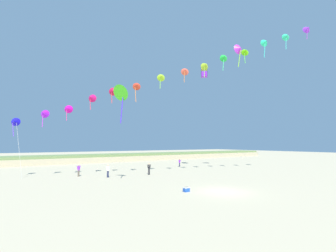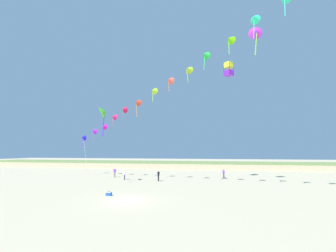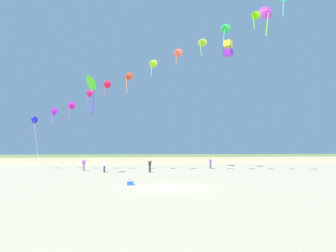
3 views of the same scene
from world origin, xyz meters
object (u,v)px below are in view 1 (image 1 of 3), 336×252
large_kite_mid_trail (122,92)px  large_kite_low_lead (204,71)px  person_near_left (79,169)px  beach_cooler (186,189)px  person_mid_center (108,170)px  person_far_left (180,162)px  large_kite_high_solo (239,49)px  person_near_right (149,168)px

large_kite_mid_trail → large_kite_low_lead: bearing=19.4°
person_near_left → beach_cooler: size_ratio=3.01×
person_mid_center → person_far_left: person_mid_center is taller
large_kite_high_solo → person_far_left: bearing=109.5°
person_near_left → beach_cooler: 17.57m
person_near_left → beach_cooler: (6.72, -16.21, -0.79)m
person_near_left → large_kite_low_lead: bearing=-9.3°
person_far_left → large_kite_mid_trail: size_ratio=0.34×
large_kite_low_lead → large_kite_mid_trail: size_ratio=0.49×
large_kite_mid_trail → beach_cooler: size_ratio=7.94×
person_mid_center → beach_cooler: person_mid_center is taller
person_near_right → large_kite_high_solo: large_kite_high_solo is taller
large_kite_low_lead → beach_cooler: 26.03m
person_near_right → person_far_left: bearing=33.1°
person_far_left → large_kite_low_lead: 18.36m
person_near_left → person_mid_center: size_ratio=0.99×
person_near_left → large_kite_low_lead: large_kite_low_lead is taller
person_mid_center → large_kite_high_solo: size_ratio=0.42×
person_mid_center → beach_cooler: (3.52, -13.11, -0.81)m
person_near_left → large_kite_high_solo: (24.07, -8.76, 20.05)m
large_kite_high_solo → person_near_left: bearing=160.0°
person_mid_center → large_kite_low_lead: large_kite_low_lead is taller
person_far_left → large_kite_low_lead: (0.93, -6.63, 17.10)m
person_far_left → person_near_right: bearing=-146.9°
large_kite_mid_trail → person_near_left: bearing=104.2°
beach_cooler → person_near_left: bearing=112.5°
person_near_right → large_kite_high_solo: (14.81, -5.06, 20.07)m
person_near_right → person_mid_center: size_ratio=0.98×
large_kite_low_lead → large_kite_mid_trail: bearing=-160.6°
person_mid_center → large_kite_low_lead: size_ratio=0.79×
large_kite_low_lead → large_kite_mid_trail: (-18.27, -6.42, -7.53)m
person_near_right → person_mid_center: bearing=174.4°
large_kite_low_lead → beach_cooler: large_kite_low_lead is taller
person_near_right → beach_cooler: 12.79m
beach_cooler → person_far_left: bearing=56.0°
person_near_right → large_kite_mid_trail: (-6.77, -6.14, 9.48)m
person_near_left → person_near_right: person_near_left is taller
person_near_left → person_far_left: (19.84, 3.21, -0.10)m
person_mid_center → beach_cooler: bearing=-75.0°
person_near_right → large_kite_mid_trail: bearing=-137.8°
large_kite_low_lead → large_kite_high_solo: (3.30, -5.34, 3.06)m
person_near_right → large_kite_high_solo: size_ratio=0.41×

